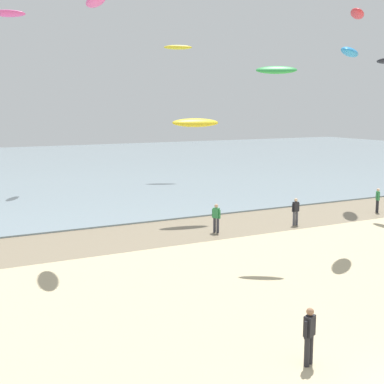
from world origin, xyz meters
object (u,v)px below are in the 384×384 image
Objects in this scene: kite_aloft_10 at (357,14)px; kite_aloft_13 at (178,47)px; person_mid_beach at (216,217)px; kite_aloft_9 at (195,123)px; person_right_flank at (309,334)px; kite_aloft_1 at (8,13)px; person_nearest_camera at (378,199)px; kite_aloft_6 at (96,1)px; kite_aloft_4 at (276,70)px; kite_aloft_5 at (350,52)px; person_left_flank at (296,211)px.

kite_aloft_13 is (-5.73, 18.77, -0.90)m from kite_aloft_10.
kite_aloft_9 is (0.75, 4.00, 5.39)m from person_mid_beach.
kite_aloft_10 is at bearing 43.72° from person_right_flank.
kite_aloft_9 reaches higher than person_right_flank.
person_right_flank is 20.90m from kite_aloft_9.
kite_aloft_1 reaches higher than person_right_flank.
kite_aloft_1 is at bearing 159.00° from person_nearest_camera.
person_nearest_camera is 27.19m from kite_aloft_1.
kite_aloft_6 is (-6.99, -0.18, 11.48)m from person_mid_beach.
kite_aloft_9 is at bearing -60.30° from kite_aloft_4.
kite_aloft_6 is (-1.23, 14.93, 11.48)m from person_right_flank.
person_nearest_camera is at bearing -0.93° from kite_aloft_1.
kite_aloft_9 is 16.03m from kite_aloft_10.
person_nearest_camera is 1.00× the size of person_mid_beach.
person_right_flank is 31.27m from kite_aloft_10.
kite_aloft_6 is 0.98× the size of kite_aloft_13.
kite_aloft_4 is at bearing 96.58° from kite_aloft_13.
kite_aloft_5 is at bearing 105.47° from kite_aloft_13.
kite_aloft_10 reaches higher than kite_aloft_4.
person_nearest_camera is 0.87× the size of kite_aloft_4.
kite_aloft_4 reaches higher than person_right_flank.
kite_aloft_4 is at bearing -17.00° from kite_aloft_10.
kite_aloft_5 reaches higher than person_right_flank.
kite_aloft_6 reaches higher than person_left_flank.
kite_aloft_10 reaches higher than person_left_flank.
kite_aloft_13 is at bearing 68.99° from person_right_flank.
person_right_flank is at bearing -60.50° from kite_aloft_1.
kite_aloft_10 reaches higher than person_mid_beach.
kite_aloft_13 reaches higher than kite_aloft_4.
kite_aloft_9 is at bearing 90.53° from kite_aloft_13.
person_left_flank is 27.08m from kite_aloft_13.
person_left_flank is 10.66m from kite_aloft_4.
kite_aloft_6 is at bearing 37.61° from kite_aloft_9.
kite_aloft_13 is (18.68, 14.51, 0.36)m from kite_aloft_1.
person_mid_beach is 9.64m from kite_aloft_4.
person_right_flank is at bearing -110.89° from person_mid_beach.
person_left_flank is 0.64× the size of kite_aloft_5.
kite_aloft_9 reaches higher than person_left_flank.
person_mid_beach is at bearing 92.57° from kite_aloft_13.
kite_aloft_1 reaches higher than kite_aloft_6.
kite_aloft_4 is (5.99, 9.92, 8.12)m from person_right_flank.
kite_aloft_1 reaches higher than person_left_flank.
kite_aloft_13 is (4.08, 28.37, 3.22)m from kite_aloft_5.
person_right_flank is at bearing -6.98° from kite_aloft_10.
kite_aloft_9 is at bearing 161.88° from person_nearest_camera.
person_left_flank is (5.38, -0.59, 0.00)m from person_mid_beach.
kite_aloft_9 is 1.09× the size of kite_aloft_13.
kite_aloft_13 is at bearing 99.99° from person_nearest_camera.
kite_aloft_5 is 0.94× the size of kite_aloft_13.
person_right_flank is at bearing 92.65° from kite_aloft_13.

